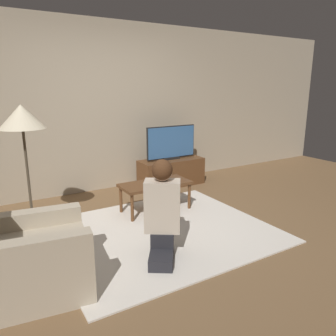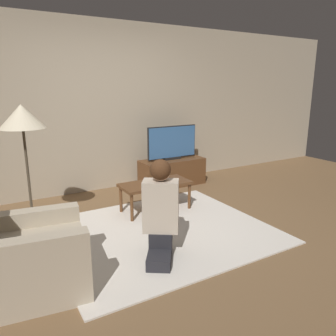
% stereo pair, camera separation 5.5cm
% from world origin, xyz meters
% --- Properties ---
extents(ground_plane, '(10.00, 10.00, 0.00)m').
position_xyz_m(ground_plane, '(0.00, 0.00, 0.00)').
color(ground_plane, brown).
extents(wall_back, '(10.00, 0.06, 2.60)m').
position_xyz_m(wall_back, '(0.00, 1.93, 1.30)').
color(wall_back, tan).
rests_on(wall_back, ground_plane).
extents(rug, '(2.40, 2.05, 0.02)m').
position_xyz_m(rug, '(0.00, 0.00, 0.01)').
color(rug, silver).
rests_on(rug, ground_plane).
extents(tv_stand, '(1.09, 0.43, 0.44)m').
position_xyz_m(tv_stand, '(1.05, 1.51, 0.22)').
color(tv_stand, brown).
rests_on(tv_stand, ground_plane).
extents(tv, '(0.89, 0.08, 0.56)m').
position_xyz_m(tv, '(1.05, 1.52, 0.73)').
color(tv, black).
rests_on(tv, tv_stand).
extents(coffee_table, '(0.93, 0.43, 0.40)m').
position_xyz_m(coffee_table, '(0.25, 0.60, 0.35)').
color(coffee_table, brown).
rests_on(coffee_table, ground_plane).
extents(floor_lamp, '(0.50, 0.50, 1.44)m').
position_xyz_m(floor_lamp, '(-1.25, 0.90, 1.26)').
color(floor_lamp, '#4C4233').
rests_on(floor_lamp, ground_plane).
extents(armchair, '(0.99, 0.84, 0.92)m').
position_xyz_m(armchair, '(-1.51, -0.43, 0.30)').
color(armchair, '#B7A88E').
rests_on(armchair, ground_plane).
extents(person_kneeling, '(0.63, 0.77, 0.97)m').
position_xyz_m(person_kneeling, '(-0.26, -0.46, 0.50)').
color(person_kneeling, '#232328').
rests_on(person_kneeling, rug).
extents(picture_frame, '(0.11, 0.01, 0.15)m').
position_xyz_m(picture_frame, '(0.36, 0.70, 0.47)').
color(picture_frame, brown).
rests_on(picture_frame, coffee_table).
extents(remote, '(0.04, 0.15, 0.02)m').
position_xyz_m(remote, '(0.26, 0.52, 0.41)').
color(remote, black).
rests_on(remote, coffee_table).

